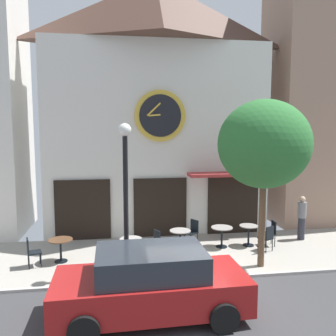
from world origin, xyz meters
TOP-DOWN VIEW (x-y plane):
  - ground_plane at (0.00, -1.23)m, footprint 24.15×10.95m
  - clock_building at (-0.40, 5.45)m, footprint 8.86×3.77m
  - street_lamp at (-1.82, 0.66)m, footprint 0.36×0.36m
  - street_tree at (2.28, 0.74)m, footprint 2.79×2.51m
  - cafe_table_center at (-3.87, 2.00)m, footprint 0.76×0.76m
  - cafe_table_leftmost at (-1.66, 1.64)m, footprint 0.71×0.71m
  - cafe_table_center_left at (0.07, 2.43)m, footprint 0.73×0.73m
  - cafe_table_rightmost at (1.60, 2.58)m, footprint 0.76×0.76m
  - cafe_table_center_right at (2.60, 2.59)m, footprint 0.66×0.66m
  - cafe_chair_by_entrance at (3.02, 1.92)m, footprint 0.54×0.54m
  - cafe_chair_right_end at (3.41, 2.50)m, footprint 0.43×0.43m
  - cafe_chair_mid_row at (0.64, 3.03)m, footprint 0.55×0.55m
  - cafe_chair_near_lamp at (-0.88, 1.92)m, footprint 0.53×0.53m
  - cafe_chair_left_end at (-4.68, 1.68)m, footprint 0.50×0.50m
  - pedestrian_grey at (4.86, 2.98)m, footprint 0.45×0.45m
  - parked_car_red at (-1.35, -1.63)m, footprint 4.33×2.09m

SIDE VIEW (x-z plane):
  - ground_plane at x=0.00m, z-range -0.09..0.04m
  - cafe_table_center_right at x=2.60m, z-range 0.14..0.88m
  - cafe_table_center_left at x=0.07m, z-range 0.16..0.88m
  - cafe_chair_by_entrance at x=3.02m, z-range 0.08..0.98m
  - cafe_chair_right_end at x=3.41m, z-range 0.08..0.98m
  - cafe_chair_mid_row at x=0.64m, z-range 0.08..0.98m
  - cafe_chair_near_lamp at x=-0.88m, z-range 0.08..0.98m
  - cafe_chair_left_end at x=-4.68m, z-range 0.08..0.98m
  - cafe_table_rightmost at x=1.60m, z-range 0.17..0.90m
  - cafe_table_center at x=-3.87m, z-range 0.17..0.90m
  - cafe_table_leftmost at x=-1.66m, z-range 0.16..0.92m
  - parked_car_red at x=-1.35m, z-range -0.01..1.54m
  - pedestrian_grey at x=4.86m, z-range 0.03..1.70m
  - street_lamp at x=-1.82m, z-range 0.03..4.40m
  - street_tree at x=2.28m, z-range 1.20..6.29m
  - clock_building at x=-0.40m, z-range 0.20..10.37m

